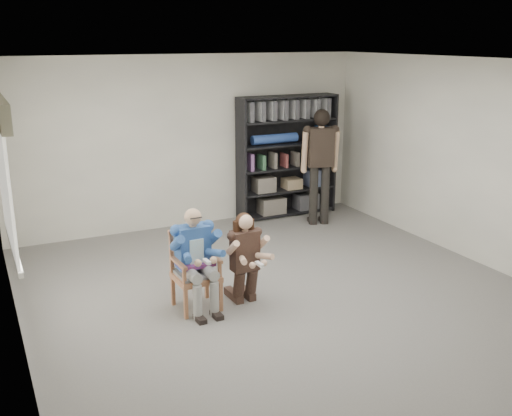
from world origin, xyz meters
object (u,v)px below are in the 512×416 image
armchair (196,271)px  bookshelf (287,156)px  seated_man (196,259)px  kneeling_woman (246,259)px  standing_man (320,168)px

armchair → bookshelf: 4.07m
seated_man → armchair: bearing=0.0°
armchair → kneeling_woman: (0.58, -0.12, 0.09)m
kneeling_woman → bookshelf: size_ratio=0.53×
armchair → seated_man: seated_man is taller
seated_man → bookshelf: size_ratio=0.58×
kneeling_woman → bookshelf: bookshelf is taller
bookshelf → standing_man: 0.76m
seated_man → kneeling_woman: 0.59m
armchair → seated_man: 0.14m
seated_man → kneeling_woman: bearing=-13.7°
bookshelf → standing_man: (0.23, -0.72, -0.09)m
seated_man → standing_man: size_ratio=0.63×
armchair → seated_man: (0.00, 0.00, 0.14)m
seated_man → kneeling_woman: size_ratio=1.09×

